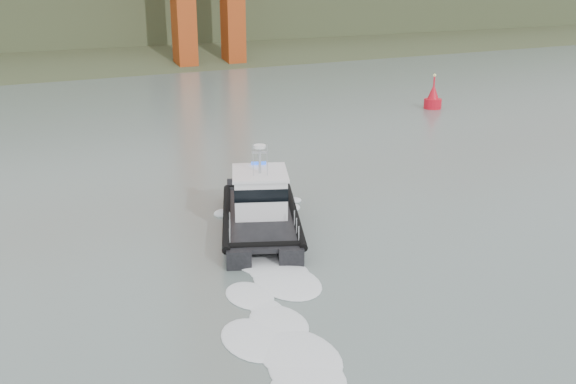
{
  "coord_description": "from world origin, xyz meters",
  "views": [
    {
      "loc": [
        -15.73,
        -19.26,
        13.17
      ],
      "look_at": [
        -0.28,
        9.02,
        2.4
      ],
      "focal_mm": 40.0,
      "sensor_mm": 36.0,
      "label": 1
    }
  ],
  "objects": [
    {
      "name": "patrol_boat",
      "position": [
        -1.26,
        10.37,
        1.24
      ],
      "size": [
        7.5,
        10.82,
        4.95
      ],
      "rotation": [
        0.0,
        0.0,
        -0.42
      ],
      "color": "black",
      "rests_on": "ground"
    },
    {
      "name": "headlands",
      "position": [
        0.0,
        125.5,
        7.05
      ],
      "size": [
        500.0,
        105.36,
        27.12
      ],
      "color": "#323D23",
      "rests_on": "ground"
    },
    {
      "name": "nav_buoy",
      "position": [
        30.09,
        32.59,
        1.02
      ],
      "size": [
        1.86,
        1.86,
        3.88
      ],
      "color": "red",
      "rests_on": "ground"
    },
    {
      "name": "ground",
      "position": [
        0.0,
        0.0,
        0.0
      ],
      "size": [
        400.0,
        400.0,
        0.0
      ],
      "primitive_type": "plane",
      "color": "slate",
      "rests_on": "ground"
    }
  ]
}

